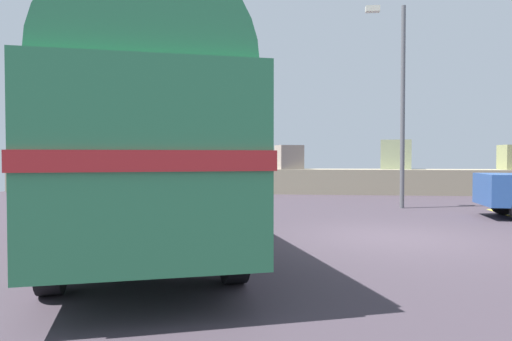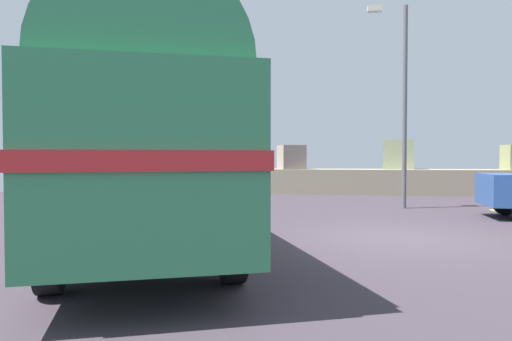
% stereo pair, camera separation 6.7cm
% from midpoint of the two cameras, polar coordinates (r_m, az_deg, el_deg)
% --- Properties ---
extents(ground, '(32.00, 26.00, 0.02)m').
position_cam_midpoint_polar(ground, '(10.27, 15.46, -7.68)').
color(ground, '#3B323B').
extents(breakwater, '(31.36, 2.07, 2.46)m').
position_cam_midpoint_polar(breakwater, '(21.87, 9.72, -0.88)').
color(breakwater, gray).
rests_on(breakwater, ground).
extents(vintage_coach, '(5.23, 8.88, 3.70)m').
position_cam_midpoint_polar(vintage_coach, '(8.79, -13.35, 4.12)').
color(vintage_coach, black).
rests_on(vintage_coach, ground).
extents(lamp_post, '(1.25, 0.27, 6.42)m').
position_cam_midpoint_polar(lamp_post, '(16.16, 16.32, 8.53)').
color(lamp_post, '#5B5B60').
rests_on(lamp_post, ground).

